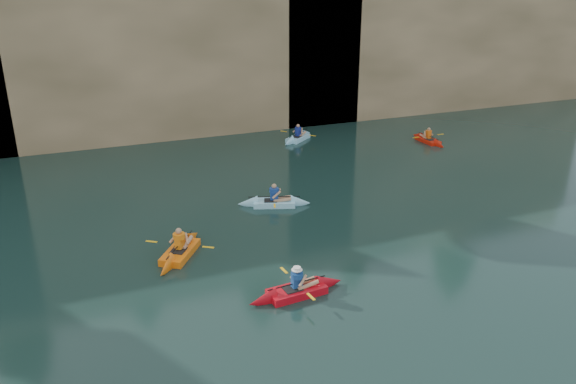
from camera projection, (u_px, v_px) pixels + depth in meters
name	position (u px, v px, depth m)	size (l,w,h in m)	color
ground	(283.00, 353.00, 14.66)	(160.00, 160.00, 0.00)	black
cliff	(120.00, 27.00, 38.41)	(70.00, 16.00, 12.00)	tan
cliff_slab_center	(171.00, 41.00, 32.84)	(24.00, 2.40, 11.40)	tan
cliff_slab_east	(450.00, 41.00, 40.21)	(26.00, 2.40, 9.84)	tan
sea_cave_center	(72.00, 121.00, 31.61)	(3.50, 1.00, 3.20)	black
sea_cave_east	(300.00, 91.00, 36.35)	(5.00, 1.00, 4.50)	black
main_kayaker	(297.00, 290.00, 17.30)	(3.26, 2.20, 1.19)	red
kayaker_orange	(180.00, 251.00, 19.77)	(2.57, 3.25, 1.30)	orange
kayaker_ltblue_near	(274.00, 202.00, 24.06)	(3.20, 2.31, 1.24)	#95DDFA
kayaker_red_far	(428.00, 140.00, 33.33)	(2.19, 3.01, 1.10)	red
kayaker_ltblue_mid	(298.00, 138.00, 33.76)	(2.95, 2.55, 1.21)	#98DFFF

